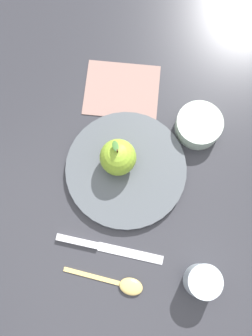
% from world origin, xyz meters
% --- Properties ---
extents(ground_plane, '(2.40, 2.40, 0.00)m').
position_xyz_m(ground_plane, '(0.00, 0.00, 0.00)').
color(ground_plane, '#2D2D33').
extents(dinner_plate, '(0.26, 0.26, 0.02)m').
position_xyz_m(dinner_plate, '(0.02, -0.02, 0.01)').
color(dinner_plate, '#4C5156').
rests_on(dinner_plate, ground_plane).
extents(apple, '(0.08, 0.08, 0.09)m').
position_xyz_m(apple, '(0.04, -0.01, 0.05)').
color(apple, '#8CB22D').
rests_on(apple, dinner_plate).
extents(side_bowl, '(0.10, 0.10, 0.04)m').
position_xyz_m(side_bowl, '(0.04, -0.20, 0.03)').
color(side_bowl, '#B2C6B2').
rests_on(side_bowl, ground_plane).
extents(cup, '(0.07, 0.07, 0.07)m').
position_xyz_m(cup, '(-0.26, -0.06, 0.04)').
color(cup, silver).
rests_on(cup, ground_plane).
extents(knife, '(0.15, 0.19, 0.01)m').
position_xyz_m(knife, '(-0.11, 0.10, 0.00)').
color(knife, silver).
rests_on(knife, ground_plane).
extents(spoon, '(0.12, 0.14, 0.01)m').
position_xyz_m(spoon, '(-0.20, 0.09, 0.01)').
color(spoon, '#D8B766').
rests_on(spoon, ground_plane).
extents(linen_napkin, '(0.21, 0.22, 0.00)m').
position_xyz_m(linen_napkin, '(0.20, -0.09, 0.00)').
color(linen_napkin, gray).
rests_on(linen_napkin, ground_plane).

